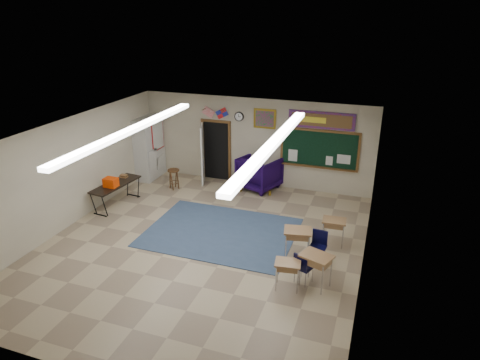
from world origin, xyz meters
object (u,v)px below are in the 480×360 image
(folding_table, at_px, (117,194))
(student_desk_front_left, at_px, (297,242))
(wooden_stool, at_px, (174,179))
(student_desk_front_right, at_px, (333,231))
(wingback_armchair, at_px, (259,173))

(folding_table, bearing_deg, student_desk_front_left, -4.55)
(wooden_stool, bearing_deg, student_desk_front_left, -30.98)
(student_desk_front_left, height_order, wooden_stool, student_desk_front_left)
(student_desk_front_left, distance_m, folding_table, 6.03)
(student_desk_front_left, bearing_deg, student_desk_front_right, 40.98)
(wingback_armchair, xyz_separation_m, folding_table, (-3.78, -2.79, -0.16))
(student_desk_front_right, distance_m, wooden_stool, 5.95)
(wingback_armchair, xyz_separation_m, student_desk_front_right, (2.89, -2.96, -0.16))
(student_desk_front_left, xyz_separation_m, wooden_stool, (-4.87, 2.92, -0.08))
(student_desk_front_right, xyz_separation_m, wooden_stool, (-5.61, 1.96, -0.04))
(wingback_armchair, height_order, student_desk_front_left, wingback_armchair)
(wingback_armchair, relative_size, wooden_stool, 1.78)
(student_desk_front_right, distance_m, folding_table, 6.67)
(student_desk_front_left, relative_size, folding_table, 0.43)
(wooden_stool, bearing_deg, wingback_armchair, 20.19)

